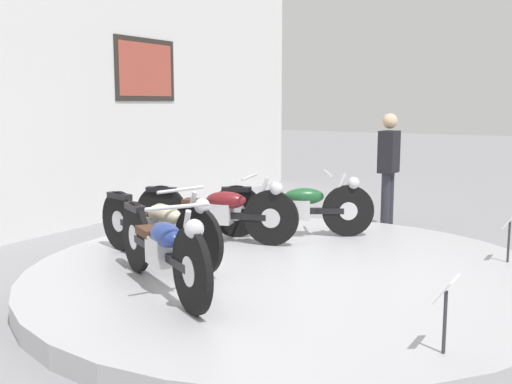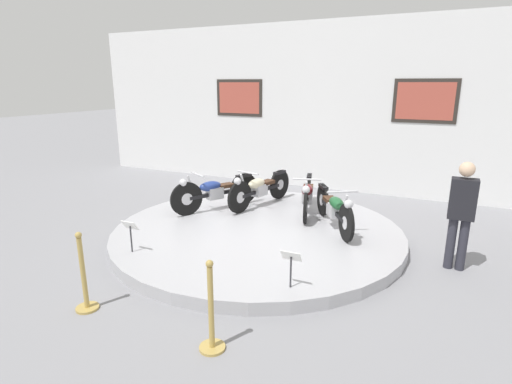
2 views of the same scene
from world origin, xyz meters
TOP-DOWN VIEW (x-y plane):
  - ground_plane at (0.00, 0.00)m, footprint 60.00×60.00m
  - display_platform at (0.00, 0.00)m, footprint 5.18×5.18m
  - back_wall at (0.00, 4.03)m, footprint 14.00×0.22m
  - motorcycle_blue at (-1.24, 0.58)m, footprint 1.05×1.79m
  - motorcycle_cream at (-0.53, 1.23)m, footprint 0.64×1.96m
  - motorcycle_maroon at (0.53, 1.23)m, footprint 0.66×1.93m
  - motorcycle_green at (1.25, 0.58)m, footprint 1.11×1.70m
  - info_placard_front_left at (-1.31, -1.81)m, footprint 0.26×0.11m
  - info_placard_front_centre at (1.31, -1.81)m, footprint 0.26×0.11m
  - visitor_standing at (3.24, 0.12)m, footprint 0.36×0.22m

SIDE VIEW (x-z plane):
  - ground_plane at x=0.00m, z-range 0.00..0.00m
  - display_platform at x=0.00m, z-range 0.00..0.19m
  - info_placard_front_left at x=-1.31m, z-range 0.30..0.81m
  - info_placard_front_centre at x=1.31m, z-range 0.30..0.81m
  - motorcycle_green at x=1.25m, z-range 0.17..0.97m
  - motorcycle_maroon at x=0.53m, z-range 0.18..0.97m
  - motorcycle_cream at x=-0.53m, z-range 0.18..0.98m
  - motorcycle_blue at x=-1.24m, z-range 0.18..1.00m
  - visitor_standing at x=3.24m, z-range 0.11..1.76m
  - back_wall at x=0.00m, z-range 0.00..4.23m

